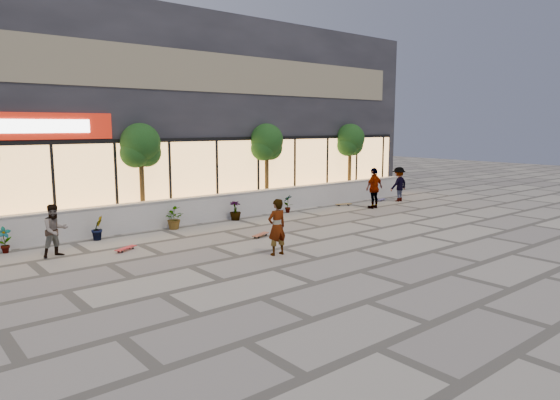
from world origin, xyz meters
TOP-DOWN VIEW (x-y plane):
  - ground at (0.00, 0.00)m, footprint 80.00×80.00m
  - planter_wall at (0.00, 7.00)m, footprint 22.00×0.42m
  - retail_building at (-0.00, 12.49)m, footprint 24.00×9.17m
  - shrub_a at (-8.50, 6.45)m, footprint 0.43×0.29m
  - shrub_b at (-5.70, 6.45)m, footprint 0.57×0.57m
  - shrub_c at (-2.90, 6.45)m, footprint 0.68×0.77m
  - shrub_d at (-0.10, 6.45)m, footprint 0.64×0.64m
  - shrub_e at (2.70, 6.45)m, footprint 0.46×0.35m
  - tree_midwest at (-3.50, 7.70)m, footprint 1.60×1.50m
  - tree_mideast at (2.50, 7.70)m, footprint 1.60×1.50m
  - tree_east at (8.00, 7.70)m, footprint 1.60×1.50m
  - skater_center at (-2.27, 1.08)m, footprint 0.64×0.44m
  - skater_left at (-7.40, 5.06)m, footprint 0.85×0.72m
  - skater_right_near at (6.56, 4.80)m, footprint 1.13×0.52m
  - skater_right_far at (9.23, 5.45)m, footprint 1.14×0.67m
  - skateboard_center at (-1.18, 3.33)m, footprint 0.85×0.50m
  - skateboard_left at (-5.56, 4.42)m, footprint 0.81×0.56m
  - skateboard_right_near at (6.00, 6.20)m, footprint 0.83×0.49m
  - skateboard_right_far at (8.68, 6.08)m, footprint 0.73×0.40m

SIDE VIEW (x-z plane):
  - ground at x=0.00m, z-range 0.00..0.00m
  - skateboard_right_far at x=8.68m, z-range 0.03..0.11m
  - skateboard_right_near at x=6.00m, z-range 0.03..0.13m
  - skateboard_left at x=-5.56m, z-range 0.03..0.13m
  - skateboard_center at x=-1.18m, z-range 0.03..0.13m
  - shrub_a at x=-8.50m, z-range 0.00..0.81m
  - shrub_b at x=-5.70m, z-range 0.00..0.81m
  - shrub_c at x=-2.90m, z-range 0.00..0.81m
  - shrub_d at x=-0.10m, z-range 0.00..0.81m
  - shrub_e at x=2.70m, z-range 0.00..0.81m
  - planter_wall at x=0.00m, z-range 0.00..1.04m
  - skater_left at x=-7.40m, z-range 0.00..1.56m
  - skater_center at x=-2.27m, z-range 0.00..1.69m
  - skater_right_far at x=9.23m, z-range 0.00..1.75m
  - skater_right_near at x=6.56m, z-range 0.00..1.89m
  - tree_midwest at x=-3.50m, z-range 1.03..4.94m
  - tree_mideast at x=2.50m, z-range 1.03..4.94m
  - tree_east at x=8.00m, z-range 1.03..4.94m
  - retail_building at x=0.00m, z-range 0.00..8.50m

